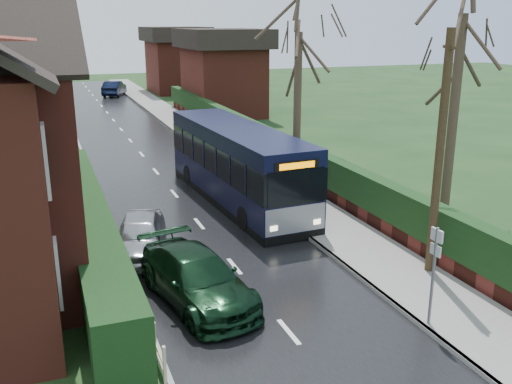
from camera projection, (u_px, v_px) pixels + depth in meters
name	position (u px, v px, depth m)	size (l,w,h in m)	color
ground	(258.00, 296.00, 15.23)	(140.00, 140.00, 0.00)	#27461E
road	(174.00, 194.00, 24.19)	(6.00, 100.00, 0.02)	black
pavement	(267.00, 183.00, 25.61)	(2.50, 100.00, 0.14)	slate
kerb_right	(242.00, 186.00, 25.20)	(0.12, 100.00, 0.14)	gray
kerb_left	(101.00, 201.00, 23.14)	(0.12, 100.00, 0.10)	gray
front_hedge	(88.00, 225.00, 18.16)	(1.20, 16.00, 1.60)	black
picket_fence	(113.00, 233.00, 18.51)	(0.10, 16.00, 0.90)	tan
right_wall_hedge	(299.00, 160.00, 25.86)	(0.60, 50.00, 1.80)	maroon
bus	(238.00, 165.00, 22.79)	(2.89, 10.20, 3.06)	black
car_silver	(140.00, 235.00, 17.78)	(1.50, 3.73, 1.27)	#B1B0B5
car_green	(197.00, 278.00, 14.76)	(1.85, 4.56, 1.32)	black
car_distant	(114.00, 88.00, 55.91)	(1.54, 4.42, 1.46)	#111933
bus_stop_sign	(434.00, 263.00, 13.14)	(0.07, 0.38, 2.56)	slate
telegraph_pole	(439.00, 157.00, 15.54)	(0.38, 0.86, 6.90)	black
tree_right_far	(299.00, 21.00, 24.85)	(4.88, 4.88, 9.43)	#3C2E23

